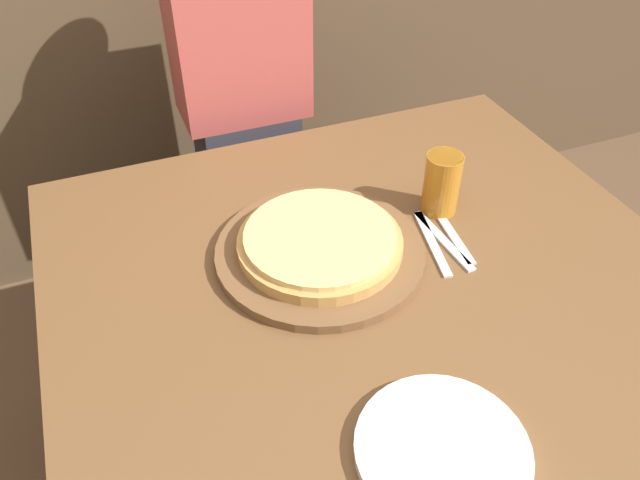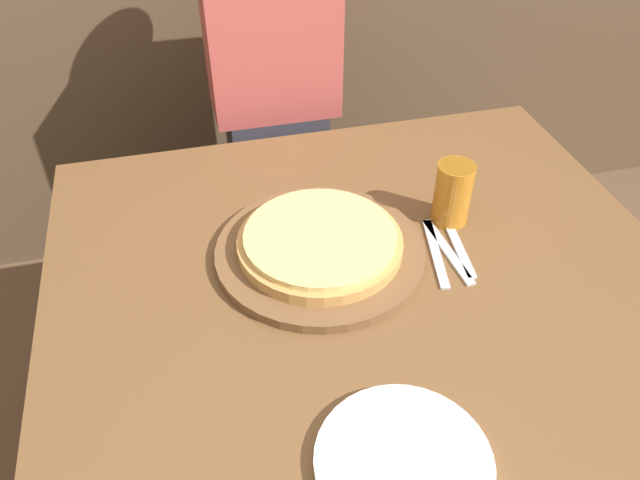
% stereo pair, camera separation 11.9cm
% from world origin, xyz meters
% --- Properties ---
extents(ground_plane, '(12.00, 12.00, 0.00)m').
position_xyz_m(ground_plane, '(0.00, 0.00, 0.00)').
color(ground_plane, brown).
extents(dining_table, '(1.20, 1.07, 0.72)m').
position_xyz_m(dining_table, '(0.00, 0.00, 0.36)').
color(dining_table, brown).
rests_on(dining_table, ground_plane).
extents(pizza_on_board, '(0.41, 0.41, 0.06)m').
position_xyz_m(pizza_on_board, '(-0.07, 0.08, 0.74)').
color(pizza_on_board, brown).
rests_on(pizza_on_board, dining_table).
extents(beer_glass, '(0.08, 0.08, 0.13)m').
position_xyz_m(beer_glass, '(0.21, 0.12, 0.79)').
color(beer_glass, '#B7701E').
rests_on(beer_glass, dining_table).
extents(dinner_plate, '(0.25, 0.25, 0.02)m').
position_xyz_m(dinner_plate, '(-0.07, -0.38, 0.73)').
color(dinner_plate, white).
rests_on(dinner_plate, dining_table).
extents(fork, '(0.06, 0.20, 0.00)m').
position_xyz_m(fork, '(0.15, 0.03, 0.72)').
color(fork, silver).
rests_on(fork, dining_table).
extents(dinner_knife, '(0.03, 0.20, 0.00)m').
position_xyz_m(dinner_knife, '(0.17, 0.03, 0.72)').
color(dinner_knife, silver).
rests_on(dinner_knife, dining_table).
extents(spoon, '(0.04, 0.17, 0.00)m').
position_xyz_m(spoon, '(0.20, 0.03, 0.72)').
color(spoon, silver).
rests_on(spoon, dining_table).
extents(diner_person, '(0.33, 0.20, 1.30)m').
position_xyz_m(diner_person, '(-0.04, 0.73, 0.64)').
color(diner_person, '#33333D').
rests_on(diner_person, ground_plane).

